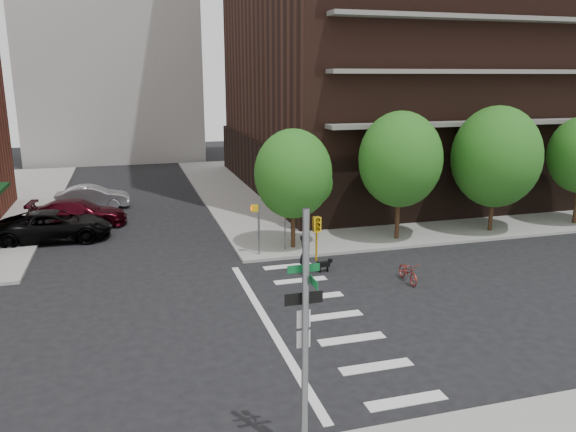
# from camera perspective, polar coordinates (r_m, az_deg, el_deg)

# --- Properties ---
(ground) EXTENTS (120.00, 120.00, 0.00)m
(ground) POSITION_cam_1_polar(r_m,az_deg,el_deg) (21.00, -3.38, -11.05)
(ground) COLOR black
(ground) RESTS_ON ground
(sidewalk_ne) EXTENTS (39.00, 33.00, 0.15)m
(sidewalk_ne) POSITION_cam_1_polar(r_m,az_deg,el_deg) (49.53, 13.98, 3.36)
(sidewalk_ne) COLOR gray
(sidewalk_ne) RESTS_ON ground
(crosswalk) EXTENTS (3.85, 13.00, 0.01)m
(crosswalk) POSITION_cam_1_polar(r_m,az_deg,el_deg) (21.54, 2.45, -10.36)
(crosswalk) COLOR silver
(crosswalk) RESTS_ON ground
(tree_a) EXTENTS (4.00, 4.00, 5.90)m
(tree_a) POSITION_cam_1_polar(r_m,az_deg,el_deg) (28.67, 0.53, 4.30)
(tree_a) COLOR #301E11
(tree_a) RESTS_ON sidewalk_ne
(tree_b) EXTENTS (4.50, 4.50, 6.65)m
(tree_b) POSITION_cam_1_polar(r_m,az_deg,el_deg) (30.83, 11.33, 5.65)
(tree_b) COLOR #301E11
(tree_b) RESTS_ON sidewalk_ne
(tree_c) EXTENTS (5.00, 5.00, 6.80)m
(tree_c) POSITION_cam_1_polar(r_m,az_deg,el_deg) (34.01, 20.39, 5.65)
(tree_c) COLOR #301E11
(tree_c) RESTS_ON sidewalk_ne
(traffic_signal) EXTENTS (0.90, 0.75, 6.00)m
(traffic_signal) POSITION_cam_1_polar(r_m,az_deg,el_deg) (13.20, 1.86, -13.96)
(traffic_signal) COLOR slate
(traffic_signal) RESTS_ON sidewalk_s
(pedestrian_signal) EXTENTS (2.18, 0.67, 2.60)m
(pedestrian_signal) POSITION_cam_1_polar(r_m,az_deg,el_deg) (28.16, -2.42, -0.46)
(pedestrian_signal) COLOR slate
(pedestrian_signal) RESTS_ON sidewalk_ne
(parked_car_black) EXTENTS (2.96, 6.16, 1.69)m
(parked_car_black) POSITION_cam_1_polar(r_m,az_deg,el_deg) (33.58, -22.63, -0.94)
(parked_car_black) COLOR black
(parked_car_black) RESTS_ON ground
(parked_car_maroon) EXTENTS (2.88, 5.88, 1.65)m
(parked_car_maroon) POSITION_cam_1_polar(r_m,az_deg,el_deg) (36.32, -20.52, 0.29)
(parked_car_maroon) COLOR #3A060F
(parked_car_maroon) RESTS_ON ground
(parked_car_silver) EXTENTS (1.79, 4.89, 1.60)m
(parked_car_silver) POSITION_cam_1_polar(r_m,az_deg,el_deg) (40.89, -19.22, 1.83)
(parked_car_silver) COLOR #ADAFB5
(parked_car_silver) RESTS_ON ground
(scooter) EXTENTS (0.71, 1.81, 0.94)m
(scooter) POSITION_cam_1_polar(r_m,az_deg,el_deg) (25.54, 12.11, -5.55)
(scooter) COLOR #9D332B
(scooter) RESTS_ON ground
(dog_walker) EXTENTS (0.79, 0.65, 1.86)m
(dog_walker) POSITION_cam_1_polar(r_m,az_deg,el_deg) (25.87, 1.69, -3.90)
(dog_walker) COLOR black
(dog_walker) RESTS_ON ground
(dog) EXTENTS (0.71, 0.19, 0.60)m
(dog) POSITION_cam_1_polar(r_m,az_deg,el_deg) (26.29, 3.73, -4.89)
(dog) COLOR black
(dog) RESTS_ON ground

